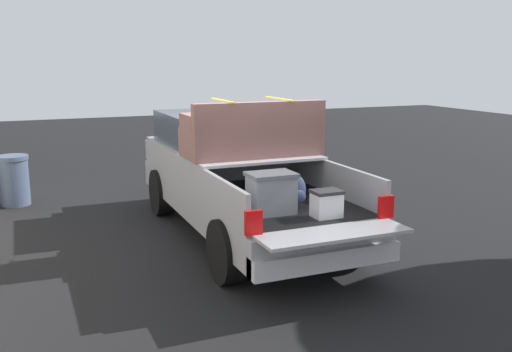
# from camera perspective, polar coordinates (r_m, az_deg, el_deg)

# --- Properties ---
(ground_plane) EXTENTS (40.00, 40.00, 0.00)m
(ground_plane) POSITION_cam_1_polar(r_m,az_deg,el_deg) (9.23, -1.45, -5.99)
(ground_plane) COLOR black
(pickup_truck) EXTENTS (6.05, 2.06, 2.23)m
(pickup_truck) POSITION_cam_1_polar(r_m,az_deg,el_deg) (9.32, -2.32, 0.35)
(pickup_truck) COLOR gray
(pickup_truck) RESTS_ON ground_plane
(trash_can) EXTENTS (0.60, 0.60, 0.98)m
(trash_can) POSITION_cam_1_polar(r_m,az_deg,el_deg) (11.95, -23.19, -0.39)
(trash_can) COLOR #3F4C66
(trash_can) RESTS_ON ground_plane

